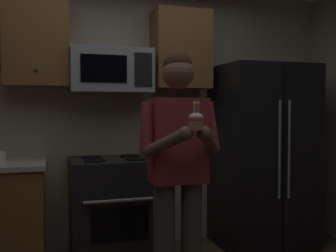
% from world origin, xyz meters
% --- Properties ---
extents(wall_back, '(4.40, 0.10, 2.60)m').
position_xyz_m(wall_back, '(0.00, 1.75, 1.30)').
color(wall_back, '#B7AD99').
rests_on(wall_back, ground).
extents(oven_range, '(0.76, 0.70, 0.93)m').
position_xyz_m(oven_range, '(-0.15, 1.36, 0.46)').
color(oven_range, black).
rests_on(oven_range, ground).
extents(microwave, '(0.74, 0.41, 0.40)m').
position_xyz_m(microwave, '(-0.15, 1.48, 1.72)').
color(microwave, '#9EA0A5').
extents(refrigerator, '(0.90, 0.75, 1.80)m').
position_xyz_m(refrigerator, '(1.35, 1.32, 0.90)').
color(refrigerator, black).
rests_on(refrigerator, ground).
extents(cabinet_row_upper, '(2.78, 0.36, 0.76)m').
position_xyz_m(cabinet_row_upper, '(-0.72, 1.53, 1.95)').
color(cabinet_row_upper, brown).
extents(person, '(0.60, 0.48, 1.76)m').
position_xyz_m(person, '(0.14, 0.39, 1.00)').
color(person, '#4C4742').
rests_on(person, ground).
extents(cupcake, '(0.09, 0.09, 0.17)m').
position_xyz_m(cupcake, '(0.14, 0.06, 1.29)').
color(cupcake, '#A87F56').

